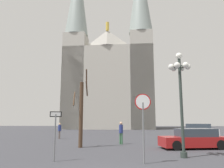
% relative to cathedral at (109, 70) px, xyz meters
% --- Properties ---
extents(cathedral, '(19.59, 12.19, 40.37)m').
position_rel_cathedral_xyz_m(cathedral, '(0.00, 0.00, 0.00)').
color(cathedral, '#ADA89E').
rests_on(cathedral, ground).
extents(stop_sign, '(0.76, 0.09, 3.19)m').
position_rel_cathedral_xyz_m(stop_sign, '(3.68, -37.22, -10.66)').
color(stop_sign, slate).
rests_on(stop_sign, ground).
extents(one_way_arrow_sign, '(0.55, 0.21, 2.37)m').
position_rel_cathedral_xyz_m(one_way_arrow_sign, '(-0.55, -36.86, -11.40)').
color(one_way_arrow_sign, slate).
rests_on(one_way_arrow_sign, ground).
extents(street_lamp, '(1.24, 1.12, 5.70)m').
position_rel_cathedral_xyz_m(street_lamp, '(5.93, -35.54, -9.03)').
color(street_lamp, '#2D3833').
rests_on(street_lamp, ground).
extents(bare_tree, '(1.10, 1.14, 5.67)m').
position_rel_cathedral_xyz_m(bare_tree, '(-0.26, -31.59, -10.33)').
color(bare_tree, '#473323').
rests_on(bare_tree, ground).
extents(parked_car_near_silver, '(4.94, 3.33, 1.51)m').
position_rel_cathedral_xyz_m(parked_car_near_silver, '(11.07, -22.36, -12.17)').
color(parked_car_near_silver, '#B7B7BC').
rests_on(parked_car_near_silver, ground).
extents(parked_car_far_red, '(4.67, 2.38, 1.36)m').
position_rel_cathedral_xyz_m(parked_car_far_red, '(7.65, -31.85, -12.24)').
color(parked_car_far_red, maroon).
rests_on(parked_car_far_red, ground).
extents(pedestrian_walking, '(0.32, 0.32, 1.79)m').
position_rel_cathedral_xyz_m(pedestrian_walking, '(2.63, -29.40, -11.79)').
color(pedestrian_walking, '#33663F').
rests_on(pedestrian_walking, ground).
extents(pedestrian_standing, '(0.32, 0.32, 1.62)m').
position_rel_cathedral_xyz_m(pedestrian_standing, '(-3.75, -24.66, -11.91)').
color(pedestrian_standing, '#594C47').
rests_on(pedestrian_standing, ground).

